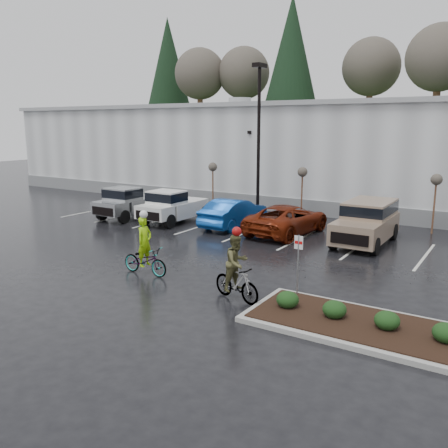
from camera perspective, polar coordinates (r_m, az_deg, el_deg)
The scene contains 21 objects.
ground at distance 17.79m, azimuth -2.89°, elevation -6.88°, with size 120.00×120.00×0.00m, color black.
warehouse at distance 37.11m, azimuth 17.09°, elevation 8.19°, with size 60.50×15.50×7.20m.
wooded_ridge at distance 59.63m, azimuth 22.97°, elevation 8.37°, with size 80.00×25.00×6.00m, color #1B3616.
lamppost at distance 29.18m, azimuth 4.21°, elevation 11.81°, with size 0.50×1.00×9.22m.
sapling_west at distance 32.23m, azimuth -1.36°, elevation 6.58°, with size 0.60×0.60×3.20m.
sapling_mid at distance 29.17m, azimuth 9.41°, elevation 5.86°, with size 0.60×0.60×3.20m.
sapling_east at distance 27.19m, azimuth 24.17°, elevation 4.55°, with size 0.60×0.60×3.20m.
curb_island at distance 14.22m, azimuth 18.93°, elevation -12.17°, with size 8.00×3.00×0.15m, color gray.
mulch_bed at distance 14.19m, azimuth 18.95°, elevation -11.82°, with size 7.60×2.60×0.04m, color black.
shrub_a at distance 14.96m, azimuth 7.65°, elevation -9.00°, with size 0.70×0.70×0.52m, color black.
shrub_b at distance 14.45m, azimuth 13.15°, elevation -9.98°, with size 0.70×0.70×0.52m, color black.
shrub_c at distance 14.09m, azimuth 19.02°, elevation -10.92°, with size 0.70×0.70×0.52m, color black.
shrub_d at distance 13.88m, azimuth 25.17°, elevation -11.77°, with size 0.70×0.70×0.52m, color black.
fire_lane_sign at distance 15.77m, azimuth 8.91°, elevation -4.13°, with size 0.30×0.05×2.20m.
pickup_silver at distance 30.24m, azimuth -10.88°, elevation 2.67°, with size 2.10×5.20×1.96m, color #A2A6A9, non-canonical shape.
pickup_white at distance 28.50m, azimuth -5.76°, elevation 2.27°, with size 2.10×5.20×1.96m, color white, non-canonical shape.
car_blue at distance 26.89m, azimuth 1.20°, elevation 1.38°, with size 1.71×4.91×1.62m, color #0E429A.
car_red at distance 25.37m, azimuth 7.64°, elevation 0.58°, with size 2.61×5.65×1.57m, color maroon.
suv_tan at distance 23.95m, azimuth 16.69°, elevation 0.10°, with size 2.20×5.10×2.06m, color #8C745F, non-canonical shape.
cyclist_hivis at distance 18.58m, azimuth -9.48°, elevation -3.70°, with size 2.09×0.75×2.53m.
cyclist_olive at distance 15.64m, azimuth 1.52°, elevation -6.06°, with size 2.00×1.04×2.49m.
Camera 1 is at (9.69, -13.77, 5.72)m, focal length 38.00 mm.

